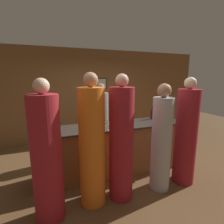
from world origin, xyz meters
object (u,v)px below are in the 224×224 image
at_px(wine_bottle_0, 125,118).
at_px(wine_bottle_2, 152,114).
at_px(wine_bottle_1, 111,118).
at_px(guest_0, 161,142).
at_px(bartender, 101,123).
at_px(guest_1, 47,158).
at_px(guest_4, 121,143).
at_px(guest_2, 186,136).
at_px(guest_3, 92,146).

height_order(wine_bottle_0, wine_bottle_2, wine_bottle_2).
bearing_deg(wine_bottle_2, wine_bottle_1, -179.97).
bearing_deg(wine_bottle_2, guest_0, -114.88).
height_order(bartender, guest_1, guest_1).
height_order(guest_1, guest_4, guest_4).
distance_m(guest_2, wine_bottle_0, 1.22).
xyz_separation_m(guest_4, wine_bottle_2, (1.20, 0.98, 0.18)).
bearing_deg(guest_3, guest_1, -171.22).
height_order(guest_1, guest_3, guest_3).
bearing_deg(wine_bottle_2, guest_4, -140.98).
distance_m(guest_1, wine_bottle_1, 1.67).
height_order(guest_0, wine_bottle_2, guest_0).
bearing_deg(guest_4, wine_bottle_0, 62.28).
distance_m(guest_1, guest_4, 1.10).
bearing_deg(guest_4, wine_bottle_1, 79.03).
relative_size(guest_3, wine_bottle_2, 6.98).
height_order(guest_2, wine_bottle_0, guest_2).
bearing_deg(guest_4, guest_1, -177.03).
bearing_deg(bartender, guest_3, 68.55).
xyz_separation_m(guest_0, wine_bottle_0, (-0.28, 0.90, 0.24)).
xyz_separation_m(guest_0, wine_bottle_2, (0.46, 1.00, 0.25)).
bearing_deg(guest_2, guest_3, 178.07).
relative_size(guest_0, guest_1, 0.95).
bearing_deg(bartender, guest_0, 108.38).
bearing_deg(wine_bottle_1, guest_0, -61.13).
bearing_deg(guest_2, guest_1, -179.02).
bearing_deg(wine_bottle_1, guest_3, -124.76).
distance_m(wine_bottle_1, wine_bottle_2, 1.02).
bearing_deg(guest_4, wine_bottle_2, 39.02).
bearing_deg(guest_0, wine_bottle_0, 107.51).
relative_size(guest_1, guest_2, 0.99).
bearing_deg(wine_bottle_2, wine_bottle_0, -172.04).
distance_m(bartender, wine_bottle_0, 0.88).
relative_size(guest_1, wine_bottle_0, 7.28).
xyz_separation_m(guest_3, guest_4, (0.46, -0.04, -0.01)).
bearing_deg(guest_4, bartender, 83.86).
bearing_deg(guest_0, wine_bottle_1, 118.87).
distance_m(guest_0, wine_bottle_1, 1.17).
bearing_deg(guest_1, guest_3, 8.78).
xyz_separation_m(bartender, guest_3, (-0.64, -1.62, 0.10)).
distance_m(guest_4, wine_bottle_1, 1.01).
height_order(guest_3, wine_bottle_2, guest_3).
bearing_deg(guest_4, guest_2, -0.74).
bearing_deg(wine_bottle_1, bartender, 90.82).
bearing_deg(bartender, guest_1, 53.37).
distance_m(guest_0, guest_2, 0.54).
bearing_deg(guest_2, wine_bottle_0, 132.65).
xyz_separation_m(bartender, guest_1, (-1.28, -1.72, 0.06)).
height_order(guest_1, wine_bottle_1, guest_1).
bearing_deg(guest_2, guest_0, -179.16).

